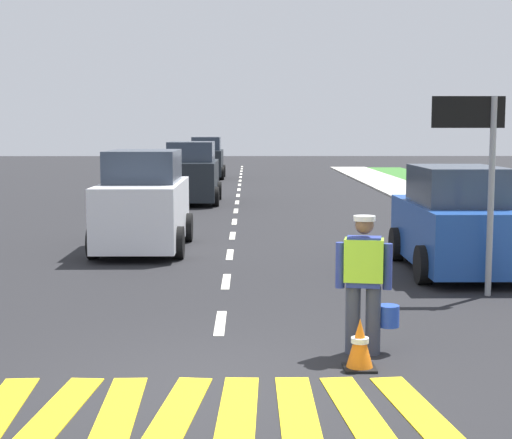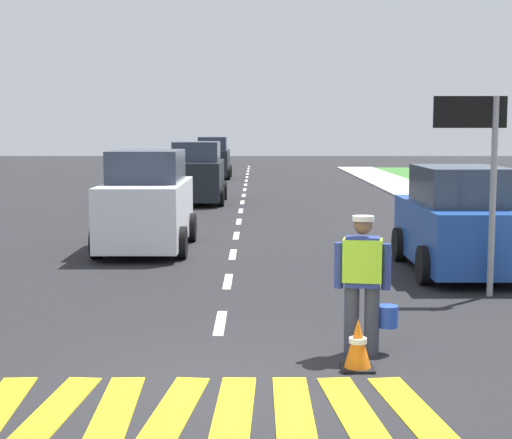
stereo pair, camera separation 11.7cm
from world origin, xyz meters
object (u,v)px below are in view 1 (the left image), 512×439
(car_oncoming_lead, at_px, (144,204))
(lane_direction_sign, at_px, (477,147))
(car_oncoming_third, at_px, (207,159))
(car_parked_curbside, at_px, (455,223))
(traffic_cone_near, at_px, (360,344))
(car_oncoming_second, at_px, (192,174))
(road_worker, at_px, (366,277))

(car_oncoming_lead, bearing_deg, lane_direction_sign, -39.80)
(car_oncoming_third, bearing_deg, car_parked_curbside, -77.69)
(traffic_cone_near, height_order, car_oncoming_third, car_oncoming_third)
(car_parked_curbside, relative_size, car_oncoming_second, 0.94)
(road_worker, xyz_separation_m, car_oncoming_lead, (-3.72, 8.29, 0.10))
(traffic_cone_near, distance_m, car_oncoming_lead, 9.63)
(traffic_cone_near, distance_m, car_oncoming_third, 34.30)
(traffic_cone_near, bearing_deg, lane_direction_sign, 58.73)
(lane_direction_sign, bearing_deg, traffic_cone_near, -121.27)
(traffic_cone_near, relative_size, car_oncoming_second, 0.14)
(car_parked_curbside, bearing_deg, traffic_cone_near, -113.47)
(traffic_cone_near, relative_size, car_parked_curbside, 0.15)
(lane_direction_sign, distance_m, car_oncoming_second, 17.13)
(lane_direction_sign, relative_size, car_oncoming_lead, 0.78)
(car_parked_curbside, height_order, car_oncoming_third, car_oncoming_third)
(traffic_cone_near, height_order, car_oncoming_lead, car_oncoming_lead)
(car_oncoming_lead, bearing_deg, traffic_cone_near, -68.19)
(lane_direction_sign, height_order, traffic_cone_near, lane_direction_sign)
(car_parked_curbside, height_order, car_oncoming_second, car_oncoming_second)
(car_parked_curbside, xyz_separation_m, car_oncoming_second, (-5.94, 13.94, 0.10))
(road_worker, xyz_separation_m, traffic_cone_near, (-0.15, -0.63, -0.64))
(lane_direction_sign, xyz_separation_m, traffic_cone_near, (-2.40, -3.95, -2.12))
(traffic_cone_near, relative_size, car_oncoming_lead, 0.14)
(car_oncoming_lead, bearing_deg, car_oncoming_third, 89.75)
(traffic_cone_near, bearing_deg, car_parked_curbside, 66.53)
(lane_direction_sign, bearing_deg, car_oncoming_second, 109.43)
(traffic_cone_near, bearing_deg, car_oncoming_third, 95.79)
(road_worker, height_order, traffic_cone_near, road_worker)
(car_parked_curbside, relative_size, car_oncoming_third, 0.99)
(car_oncoming_third, bearing_deg, traffic_cone_near, -84.21)
(road_worker, relative_size, car_oncoming_second, 0.39)
(lane_direction_sign, bearing_deg, car_parked_curbside, 83.26)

